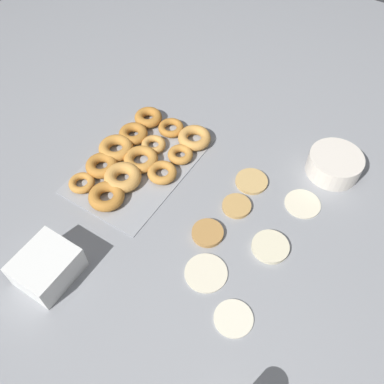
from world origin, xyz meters
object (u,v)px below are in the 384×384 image
Objects in this scene: pancake_6 at (208,233)px; pancake_1 at (303,203)px; pancake_0 at (237,206)px; donut_tray at (138,157)px; container_stack at (47,267)px; pancake_4 at (270,247)px; pancake_3 at (206,272)px; pancake_5 at (251,181)px; batter_bowl at (334,164)px; pancake_2 at (234,318)px.

pancake_1 is at bearing 142.65° from pancake_6.
donut_tray reaches higher than pancake_0.
container_stack is at bearing -34.21° from pancake_0.
pancake_4 is 0.22× the size of donut_tray.
pancake_3 is 0.76× the size of container_stack.
pancake_5 is 0.66× the size of container_stack.
container_stack is (0.56, -0.30, 0.04)m from pancake_5.
pancake_4 is at bearing 145.80° from pancake_3.
pancake_6 is 0.46m from batter_bowl.
pancake_5 is at bearing 175.78° from pancake_6.
pancake_4 is at bearing -6.81° from batter_bowl.
pancake_0 is at bearing -33.25° from batter_bowl.
pancake_6 is 0.44m from container_stack.
pancake_5 is at bearing -173.00° from pancake_3.
pancake_3 is at bearing 7.00° from pancake_5.
pancake_1 is 1.07× the size of pancake_5.
donut_tray is 3.06× the size of container_stack.
pancake_5 is at bearing -47.47° from batter_bowl.
donut_tray reaches higher than pancake_3.
pancake_2 is 1.10× the size of pancake_6.
pancake_1 is 0.71× the size of container_stack.
donut_tray is at bearing -96.98° from pancake_4.
donut_tray is at bearing -119.64° from pancake_3.
pancake_5 is 0.37m from donut_tray.
pancake_0 reaches higher than pancake_1.
container_stack is at bearing -39.50° from pancake_1.
pancake_0 is at bearing -152.48° from pancake_2.
pancake_4 is 0.69× the size of container_stack.
pancake_4 is 0.60m from container_stack.
pancake_2 is 0.65× the size of container_stack.
pancake_1 is at bearing -8.76° from batter_bowl.
pancake_6 is at bearing -37.35° from pancake_1.
pancake_1 is 0.74m from container_stack.
batter_bowl reaches higher than pancake_6.
pancake_3 is (-0.07, -0.12, 0.00)m from pancake_2.
pancake_0 is 0.80× the size of pancake_1.
batter_bowl is at bearing 173.19° from pancake_4.
pancake_1 is 0.19m from pancake_4.
pancake_6 is (-0.17, -0.18, 0.00)m from pancake_2.
pancake_3 is at bearing -19.91° from pancake_1.
pancake_4 is at bearing 130.23° from container_stack.
pancake_1 is 0.23× the size of donut_tray.
batter_bowl is (-0.29, 0.19, 0.03)m from pancake_0.
container_stack is (0.38, -0.45, 0.04)m from pancake_4.
pancake_2 is 0.59× the size of batter_bowl.
pancake_0 is at bearing 145.79° from container_stack.
pancake_0 is at bearing -171.34° from pancake_3.
pancake_3 is 1.11× the size of pancake_4.
pancake_6 is at bearing 70.56° from donut_tray.
container_stack is at bearing 5.96° from donut_tray.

